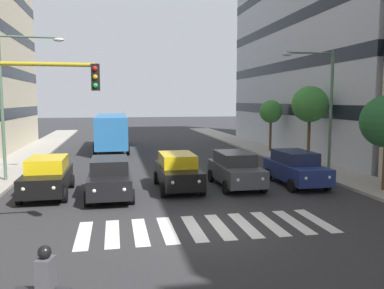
{
  "coord_description": "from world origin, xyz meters",
  "views": [
    {
      "loc": [
        3.01,
        12.65,
        4.28
      ],
      "look_at": [
        -0.72,
        -6.23,
        2.13
      ],
      "focal_mm": 36.94,
      "sensor_mm": 36.0,
      "label": 1
    }
  ],
  "objects_px": {
    "car_2": "(178,171)",
    "street_tree_2": "(271,112)",
    "street_lamp_left": "(323,99)",
    "street_lamp_right": "(12,91)",
    "bus_behind_traffic": "(111,129)",
    "car_4": "(47,176)",
    "street_tree_1": "(310,104)",
    "car_0": "(296,168)",
    "car_1": "(235,169)",
    "car_3": "(110,177)"
  },
  "relations": [
    {
      "from": "car_3",
      "to": "street_tree_2",
      "type": "height_order",
      "value": "street_tree_2"
    },
    {
      "from": "street_tree_2",
      "to": "bus_behind_traffic",
      "type": "bearing_deg",
      "value": -18.01
    },
    {
      "from": "street_lamp_left",
      "to": "bus_behind_traffic",
      "type": "bearing_deg",
      "value": -53.02
    },
    {
      "from": "car_1",
      "to": "car_2",
      "type": "height_order",
      "value": "same"
    },
    {
      "from": "car_1",
      "to": "bus_behind_traffic",
      "type": "xyz_separation_m",
      "value": [
        6.12,
        -16.29,
        0.97
      ]
    },
    {
      "from": "car_0",
      "to": "car_3",
      "type": "relative_size",
      "value": 1.0
    },
    {
      "from": "bus_behind_traffic",
      "to": "street_lamp_right",
      "type": "distance_m",
      "value": 14.25
    },
    {
      "from": "street_tree_1",
      "to": "street_tree_2",
      "type": "xyz_separation_m",
      "value": [
        -0.1,
        -6.74,
        -0.67
      ]
    },
    {
      "from": "car_2",
      "to": "street_lamp_left",
      "type": "xyz_separation_m",
      "value": [
        -8.17,
        -1.15,
        3.46
      ]
    },
    {
      "from": "car_0",
      "to": "car_2",
      "type": "distance_m",
      "value": 6.03
    },
    {
      "from": "car_3",
      "to": "street_tree_1",
      "type": "bearing_deg",
      "value": -153.96
    },
    {
      "from": "car_1",
      "to": "street_tree_2",
      "type": "relative_size",
      "value": 1.06
    },
    {
      "from": "car_3",
      "to": "street_lamp_right",
      "type": "distance_m",
      "value": 7.47
    },
    {
      "from": "street_lamp_left",
      "to": "street_lamp_right",
      "type": "height_order",
      "value": "street_lamp_right"
    },
    {
      "from": "car_1",
      "to": "street_tree_1",
      "type": "xyz_separation_m",
      "value": [
        -6.72,
        -5.34,
        3.14
      ]
    },
    {
      "from": "car_1",
      "to": "bus_behind_traffic",
      "type": "distance_m",
      "value": 17.43
    },
    {
      "from": "car_3",
      "to": "street_tree_1",
      "type": "relative_size",
      "value": 0.87
    },
    {
      "from": "car_4",
      "to": "street_tree_1",
      "type": "bearing_deg",
      "value": -160.82
    },
    {
      "from": "car_1",
      "to": "street_tree_1",
      "type": "height_order",
      "value": "street_tree_1"
    },
    {
      "from": "street_lamp_right",
      "to": "bus_behind_traffic",
      "type": "bearing_deg",
      "value": -110.39
    },
    {
      "from": "car_4",
      "to": "bus_behind_traffic",
      "type": "height_order",
      "value": "bus_behind_traffic"
    },
    {
      "from": "bus_behind_traffic",
      "to": "car_1",
      "type": "bearing_deg",
      "value": 110.58
    },
    {
      "from": "street_tree_1",
      "to": "street_lamp_left",
      "type": "bearing_deg",
      "value": 70.81
    },
    {
      "from": "car_2",
      "to": "street_tree_2",
      "type": "distance_m",
      "value": 15.68
    },
    {
      "from": "bus_behind_traffic",
      "to": "street_lamp_left",
      "type": "bearing_deg",
      "value": 126.98
    },
    {
      "from": "car_0",
      "to": "car_3",
      "type": "height_order",
      "value": "same"
    },
    {
      "from": "car_4",
      "to": "street_tree_2",
      "type": "height_order",
      "value": "street_tree_2"
    },
    {
      "from": "car_2",
      "to": "bus_behind_traffic",
      "type": "distance_m",
      "value": 16.61
    },
    {
      "from": "street_tree_1",
      "to": "car_1",
      "type": "bearing_deg",
      "value": 38.48
    },
    {
      "from": "car_4",
      "to": "street_lamp_right",
      "type": "height_order",
      "value": "street_lamp_right"
    },
    {
      "from": "car_1",
      "to": "street_lamp_right",
      "type": "xyz_separation_m",
      "value": [
        10.98,
        -3.22,
        3.87
      ]
    },
    {
      "from": "car_1",
      "to": "street_lamp_right",
      "type": "relative_size",
      "value": 0.59
    },
    {
      "from": "bus_behind_traffic",
      "to": "street_tree_1",
      "type": "distance_m",
      "value": 17.01
    },
    {
      "from": "car_0",
      "to": "car_3",
      "type": "distance_m",
      "value": 9.28
    },
    {
      "from": "bus_behind_traffic",
      "to": "car_2",
      "type": "bearing_deg",
      "value": 101.19
    },
    {
      "from": "street_tree_2",
      "to": "car_4",
      "type": "bearing_deg",
      "value": 37.78
    },
    {
      "from": "car_0",
      "to": "car_1",
      "type": "bearing_deg",
      "value": -3.86
    },
    {
      "from": "street_lamp_right",
      "to": "car_0",
      "type": "bearing_deg",
      "value": 166.34
    },
    {
      "from": "car_4",
      "to": "car_1",
      "type": "bearing_deg",
      "value": -179.45
    },
    {
      "from": "car_3",
      "to": "bus_behind_traffic",
      "type": "bearing_deg",
      "value": -90.0
    },
    {
      "from": "car_1",
      "to": "car_4",
      "type": "distance_m",
      "value": 8.89
    },
    {
      "from": "car_1",
      "to": "street_tree_2",
      "type": "height_order",
      "value": "street_tree_2"
    },
    {
      "from": "street_tree_1",
      "to": "car_2",
      "type": "bearing_deg",
      "value": 28.94
    },
    {
      "from": "bus_behind_traffic",
      "to": "street_lamp_right",
      "type": "relative_size",
      "value": 1.4
    },
    {
      "from": "street_lamp_right",
      "to": "car_1",
      "type": "bearing_deg",
      "value": 163.67
    },
    {
      "from": "car_0",
      "to": "car_4",
      "type": "xyz_separation_m",
      "value": [
        12.02,
        -0.13,
        0.0
      ]
    },
    {
      "from": "car_0",
      "to": "bus_behind_traffic",
      "type": "bearing_deg",
      "value": -60.73
    },
    {
      "from": "car_4",
      "to": "street_tree_1",
      "type": "distance_m",
      "value": 16.82
    },
    {
      "from": "street_lamp_right",
      "to": "street_tree_2",
      "type": "height_order",
      "value": "street_lamp_right"
    },
    {
      "from": "street_lamp_right",
      "to": "street_lamp_left",
      "type": "bearing_deg",
      "value": 172.82
    }
  ]
}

